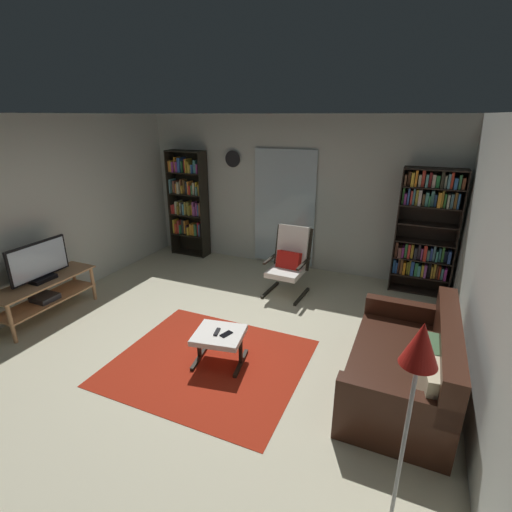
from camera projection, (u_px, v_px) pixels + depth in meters
name	position (u px, v px, depth m)	size (l,w,h in m)	color
ground_plane	(210.00, 346.00, 4.51)	(7.02, 7.02, 0.00)	beige
wall_back	(291.00, 194.00, 6.55)	(5.60, 0.06, 2.60)	beige
wall_left	(30.00, 217.00, 5.07)	(0.06, 6.00, 2.60)	beige
wall_right	(496.00, 285.00, 3.05)	(0.06, 6.00, 2.60)	beige
glass_door_panel	(284.00, 208.00, 6.62)	(1.10, 0.01, 2.00)	silver
area_rug	(209.00, 362.00, 4.22)	(2.03, 1.78, 0.01)	#9C2412
tv_stand	(45.00, 293.00, 5.08)	(0.47, 1.36, 0.53)	tan
television	(39.00, 263.00, 4.93)	(0.20, 0.83, 0.52)	black
bookshelf_near_tv	(188.00, 200.00, 7.20)	(0.72, 0.30, 1.98)	black
bookshelf_near_sofa	(426.00, 229.00, 5.60)	(0.85, 0.30, 1.88)	black
leather_sofa	(407.00, 368.00, 3.66)	(0.92, 1.72, 0.83)	#361A10
lounge_armchair	(289.00, 259.00, 5.73)	(0.59, 0.68, 1.02)	black
ottoman	(219.00, 338.00, 4.13)	(0.60, 0.56, 0.37)	white
tv_remote	(217.00, 332.00, 4.10)	(0.04, 0.14, 0.02)	black
cell_phone	(226.00, 334.00, 4.07)	(0.07, 0.14, 0.01)	black
floor_lamp_by_sofa	(416.00, 374.00, 1.98)	(0.22, 0.22, 1.62)	#A5A5AD
wall_clock	(233.00, 159.00, 6.70)	(0.29, 0.03, 0.29)	silver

